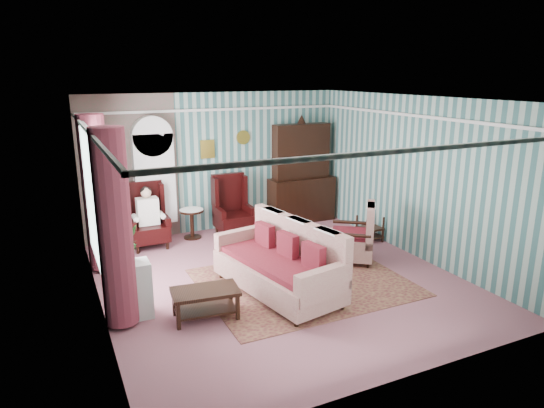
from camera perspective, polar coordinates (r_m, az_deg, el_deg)
name	(u,v)px	position (r m, az deg, el deg)	size (l,w,h in m)	color
floor	(279,279)	(8.06, 0.77, -8.80)	(6.00, 6.00, 0.00)	#905458
room_shell	(237,160)	(7.39, -4.09, 5.24)	(5.53, 6.02, 2.91)	#345E5C
bookcase	(155,185)	(9.89, -13.60, 2.14)	(0.80, 0.28, 2.24)	silver
dresser_hutch	(302,170)	(10.86, 3.54, 4.01)	(1.50, 0.56, 2.36)	black
wingback_left	(148,216)	(9.59, -14.39, -1.37)	(0.76, 0.80, 1.25)	black
wingback_right	(233,206)	(10.04, -4.57, -0.19)	(0.76, 0.80, 1.25)	black
seated_woman	(148,218)	(9.60, -14.38, -1.57)	(0.44, 0.40, 1.18)	beige
round_side_table	(192,224)	(10.02, -9.39, -2.33)	(0.50, 0.50, 0.60)	black
nest_table	(370,228)	(9.91, 11.42, -2.81)	(0.45, 0.38, 0.54)	black
plant_stand	(130,291)	(6.99, -16.31, -9.76)	(0.55, 0.35, 0.80)	silver
rug	(303,282)	(7.95, 3.70, -9.16)	(3.20, 2.60, 0.01)	#53231B
sofa	(277,264)	(7.41, 0.62, -7.05)	(2.24, 0.90, 0.95)	beige
floral_armchair	(351,234)	(8.77, 9.27, -3.46)	(0.87, 0.79, 1.01)	beige
coffee_table	(206,304)	(6.86, -7.83, -11.54)	(0.91, 0.52, 0.42)	black
potted_plant_a	(124,254)	(6.63, -17.05, -5.65)	(0.35, 0.30, 0.39)	#1A4A17
potted_plant_b	(129,242)	(6.90, -16.44, -4.36)	(0.27, 0.22, 0.49)	#1E4A17
potted_plant_c	(122,250)	(6.82, -17.24, -5.22)	(0.20, 0.20, 0.36)	#1B591B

